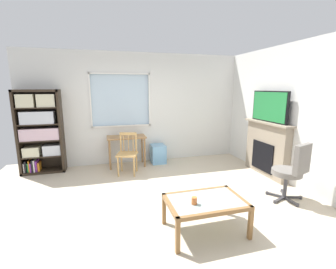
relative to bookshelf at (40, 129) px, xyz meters
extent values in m
cube|color=beige|center=(2.15, -2.14, -0.99)|extent=(6.30, 5.77, 0.02)
cube|color=silver|center=(2.15, 0.24, -0.52)|extent=(5.30, 0.12, 0.93)
cube|color=silver|center=(2.15, 0.24, 1.47)|extent=(5.30, 0.12, 0.49)
cube|color=silver|center=(0.29, 0.24, 0.58)|extent=(1.58, 0.12, 1.28)
cube|color=silver|center=(3.64, 0.24, 0.58)|extent=(2.33, 0.12, 1.28)
cube|color=silver|center=(1.78, 0.25, 0.58)|extent=(1.39, 0.02, 1.28)
cube|color=white|center=(1.78, 0.18, -0.04)|extent=(1.45, 0.06, 0.03)
cube|color=white|center=(1.78, 0.18, 1.21)|extent=(1.45, 0.06, 0.03)
cube|color=white|center=(1.08, 0.18, 0.58)|extent=(0.03, 0.06, 1.28)
cube|color=white|center=(2.47, 0.18, 0.58)|extent=(0.03, 0.06, 1.28)
cube|color=silver|center=(4.86, -2.14, 0.37)|extent=(0.12, 4.97, 2.69)
cube|color=#2D2319|center=(-0.42, -0.01, -0.07)|extent=(0.05, 0.38, 1.83)
cube|color=#2D2319|center=(0.43, -0.01, -0.07)|extent=(0.05, 0.38, 1.83)
cube|color=#2D2319|center=(0.01, -0.01, 0.82)|extent=(0.90, 0.38, 0.05)
cube|color=#2D2319|center=(0.01, -0.01, -0.96)|extent=(0.90, 0.38, 0.05)
cube|color=#2D2319|center=(0.01, 0.18, -0.07)|extent=(0.90, 0.02, 1.83)
cube|color=#2D2319|center=(0.01, -0.01, -0.60)|extent=(0.85, 0.36, 0.02)
cube|color=#2D2319|center=(0.01, -0.01, -0.25)|extent=(0.85, 0.36, 0.02)
cube|color=#2D2319|center=(0.01, -0.01, 0.11)|extent=(0.85, 0.36, 0.02)
cube|color=#2D2319|center=(0.01, -0.01, 0.47)|extent=(0.85, 0.36, 0.02)
cube|color=beige|center=(-0.19, -0.02, -0.48)|extent=(0.32, 0.31, 0.21)
cube|color=silver|center=(0.22, -0.02, -0.48)|extent=(0.36, 0.29, 0.22)
cube|color=beige|center=(0.01, -0.02, -0.10)|extent=(0.77, 0.31, 0.26)
cube|color=silver|center=(0.00, -0.02, 0.26)|extent=(0.65, 0.32, 0.27)
cube|color=beige|center=(-0.19, -0.02, 0.61)|extent=(0.33, 0.33, 0.27)
cube|color=beige|center=(0.20, -0.02, 0.61)|extent=(0.35, 0.31, 0.27)
cube|color=white|center=(-0.37, -0.03, -0.83)|extent=(0.02, 0.24, 0.20)
cube|color=black|center=(-0.33, -0.03, -0.80)|extent=(0.03, 0.26, 0.25)
cube|color=green|center=(-0.29, -0.03, -0.83)|extent=(0.03, 0.21, 0.19)
cube|color=orange|center=(-0.26, -0.03, -0.80)|extent=(0.02, 0.25, 0.26)
cube|color=purple|center=(-0.23, -0.03, -0.83)|extent=(0.03, 0.28, 0.20)
cube|color=black|center=(-0.20, -0.03, -0.80)|extent=(0.03, 0.27, 0.26)
cube|color=white|center=(-0.16, -0.03, -0.80)|extent=(0.02, 0.29, 0.26)
cube|color=purple|center=(-0.13, -0.03, -0.81)|extent=(0.03, 0.24, 0.24)
cube|color=orange|center=(-0.08, -0.03, -0.84)|extent=(0.04, 0.21, 0.18)
cube|color=#A37547|center=(1.85, -0.11, -0.26)|extent=(0.90, 0.47, 0.03)
cylinder|color=#A37547|center=(1.45, -0.29, -0.63)|extent=(0.04, 0.04, 0.70)
cylinder|color=#A37547|center=(2.25, -0.29, -0.63)|extent=(0.04, 0.04, 0.70)
cylinder|color=#A37547|center=(1.45, 0.08, -0.63)|extent=(0.04, 0.04, 0.70)
cylinder|color=#A37547|center=(2.25, 0.08, -0.63)|extent=(0.04, 0.04, 0.70)
cube|color=tan|center=(1.81, -0.66, -0.53)|extent=(0.52, 0.51, 0.04)
cylinder|color=tan|center=(1.60, -0.76, -0.76)|extent=(0.04, 0.04, 0.43)
cylinder|color=tan|center=(1.92, -0.86, -0.76)|extent=(0.04, 0.04, 0.43)
cylinder|color=tan|center=(1.69, -0.45, -0.76)|extent=(0.04, 0.04, 0.43)
cylinder|color=tan|center=(2.01, -0.55, -0.76)|extent=(0.04, 0.04, 0.43)
cylinder|color=tan|center=(1.69, -0.45, -0.31)|extent=(0.04, 0.04, 0.45)
cylinder|color=tan|center=(2.01, -0.55, -0.31)|extent=(0.04, 0.04, 0.45)
cube|color=tan|center=(1.85, -0.50, -0.11)|extent=(0.35, 0.14, 0.06)
cylinder|color=tan|center=(1.75, -0.47, -0.34)|extent=(0.02, 0.02, 0.35)
cylinder|color=tan|center=(1.85, -0.50, -0.34)|extent=(0.02, 0.02, 0.35)
cylinder|color=tan|center=(1.95, -0.53, -0.34)|extent=(0.02, 0.02, 0.35)
cube|color=#72ADDB|center=(2.63, -0.06, -0.75)|extent=(0.35, 0.40, 0.46)
cube|color=gray|center=(4.71, -1.46, -0.42)|extent=(0.18, 1.19, 1.12)
cube|color=black|center=(4.62, -1.46, -0.57)|extent=(0.03, 0.66, 0.61)
cube|color=gray|center=(4.69, -1.46, 0.16)|extent=(0.26, 1.29, 0.04)
cube|color=black|center=(4.69, -1.46, 0.50)|extent=(0.05, 1.03, 0.64)
cube|color=#237F3D|center=(4.66, -1.46, 0.50)|extent=(0.01, 0.98, 0.59)
cylinder|color=slate|center=(4.25, -2.56, -0.50)|extent=(0.48, 0.48, 0.09)
cube|color=slate|center=(4.32, -2.77, -0.22)|extent=(0.40, 0.21, 0.48)
cylinder|color=#38383D|center=(4.25, -2.56, -0.74)|extent=(0.06, 0.06, 0.42)
cube|color=#38383D|center=(4.12, -2.61, -0.95)|extent=(0.28, 0.13, 0.03)
cylinder|color=#38383D|center=(3.99, -2.65, -0.96)|extent=(0.05, 0.05, 0.05)
cube|color=#38383D|center=(4.25, -2.70, -0.95)|extent=(0.04, 0.28, 0.03)
cylinder|color=#38383D|center=(4.26, -2.84, -0.96)|extent=(0.05, 0.05, 0.05)
cube|color=#38383D|center=(4.38, -2.60, -0.95)|extent=(0.28, 0.11, 0.03)
cylinder|color=#38383D|center=(4.52, -2.64, -0.96)|extent=(0.05, 0.05, 0.05)
cube|color=#38383D|center=(4.33, -2.44, -0.95)|extent=(0.19, 0.25, 0.03)
cylinder|color=#38383D|center=(4.41, -2.33, -0.96)|extent=(0.05, 0.05, 0.05)
cube|color=#38383D|center=(4.17, -2.45, -0.95)|extent=(0.20, 0.24, 0.03)
cylinder|color=#38383D|center=(4.08, -2.34, -0.96)|extent=(0.05, 0.05, 0.05)
cube|color=#8C9E99|center=(2.56, -3.03, -0.55)|extent=(0.90, 0.57, 0.02)
cube|color=brown|center=(2.56, -3.34, -0.56)|extent=(1.00, 0.05, 0.05)
cube|color=brown|center=(2.56, -2.72, -0.56)|extent=(1.00, 0.05, 0.05)
cube|color=brown|center=(2.09, -3.03, -0.56)|extent=(0.05, 0.67, 0.05)
cube|color=brown|center=(3.03, -3.03, -0.56)|extent=(0.05, 0.67, 0.05)
cube|color=brown|center=(2.09, -3.34, -0.78)|extent=(0.05, 0.05, 0.39)
cube|color=brown|center=(3.03, -3.34, -0.78)|extent=(0.05, 0.05, 0.39)
cube|color=brown|center=(2.09, -2.72, -0.78)|extent=(0.05, 0.05, 0.39)
cube|color=brown|center=(3.03, -2.72, -0.78)|extent=(0.05, 0.05, 0.39)
cylinder|color=orange|center=(2.38, -3.09, -0.49)|extent=(0.07, 0.07, 0.09)
camera|label=1|loc=(1.35, -5.58, 0.88)|focal=24.96mm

